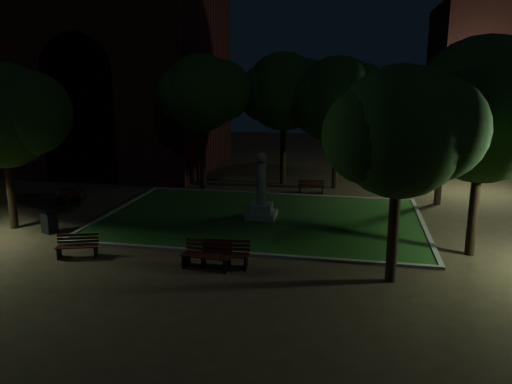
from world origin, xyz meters
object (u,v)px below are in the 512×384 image
(bench_near_left, at_px, (225,255))
(bench_far_side, at_px, (311,187))
(bicycle, at_px, (70,191))
(trash_bin, at_px, (49,222))
(monument, at_px, (262,200))
(bench_left_side, at_px, (69,197))
(bench_west_near, at_px, (78,246))
(bench_near_right, at_px, (207,256))

(bench_near_left, bearing_deg, bench_far_side, 76.29)
(bench_near_left, xyz_separation_m, bicycle, (-11.16, 8.16, 0.01))
(trash_bin, distance_m, bicycle, 6.21)
(monument, height_order, bench_left_side, monument)
(bench_left_side, bearing_deg, bench_near_left, 64.11)
(trash_bin, relative_size, bicycle, 0.56)
(trash_bin, height_order, bicycle, trash_bin)
(bench_west_near, distance_m, bench_left_side, 8.91)
(trash_bin, bearing_deg, bench_near_left, -15.73)
(monument, distance_m, trash_bin, 9.71)
(monument, relative_size, bench_near_right, 1.72)
(bench_left_side, relative_size, bench_far_side, 0.94)
(bench_near_left, height_order, bench_far_side, bench_near_left)
(monument, xyz_separation_m, trash_bin, (-8.86, -3.94, -0.45))
(bench_near_left, distance_m, bench_west_near, 5.86)
(bench_far_side, height_order, trash_bin, trash_bin)
(bench_near_left, height_order, bicycle, bench_near_left)
(bench_near_right, bearing_deg, bench_near_left, 28.14)
(bench_left_side, height_order, trash_bin, trash_bin)
(bench_west_near, height_order, trash_bin, trash_bin)
(monument, xyz_separation_m, bench_near_right, (-0.76, -6.64, -0.49))
(bench_near_left, relative_size, bench_left_side, 1.25)
(bench_near_left, distance_m, bench_near_right, 0.66)
(bench_far_side, xyz_separation_m, trash_bin, (-10.74, -9.96, 0.11))
(monument, distance_m, bench_near_left, 6.42)
(bench_near_left, distance_m, trash_bin, 9.05)
(bench_near_right, height_order, bench_west_near, bench_near_right)
(bench_near_left, height_order, bench_near_right, bench_near_right)
(monument, height_order, bench_near_right, monument)
(bench_far_side, bearing_deg, bicycle, 15.41)
(bench_near_left, xyz_separation_m, bench_near_right, (-0.61, -0.25, 0.01))
(bench_near_left, height_order, bench_left_side, bench_near_left)
(bench_west_near, bearing_deg, trash_bin, 119.75)
(bench_near_right, distance_m, bench_west_near, 5.26)
(monument, xyz_separation_m, bench_far_side, (1.88, 6.02, -0.56))
(monument, relative_size, trash_bin, 3.22)
(bench_left_side, bearing_deg, bench_near_right, 61.63)
(monument, relative_size, bench_west_near, 1.95)
(bench_near_right, xyz_separation_m, bicycle, (-10.56, 8.41, 0.00))
(bench_near_left, bearing_deg, monument, 84.24)
(monument, bearing_deg, bench_west_near, -132.95)
(monument, relative_size, bench_far_side, 2.05)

